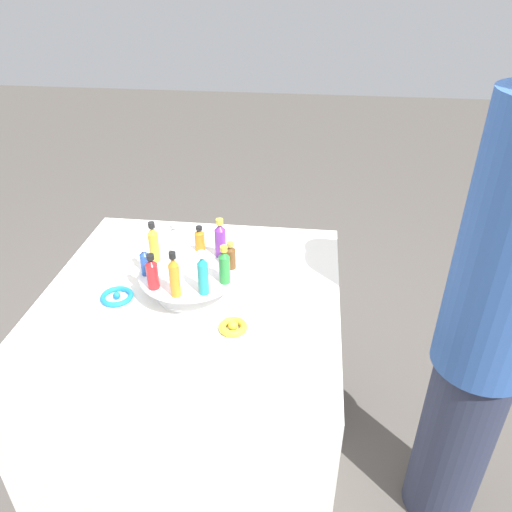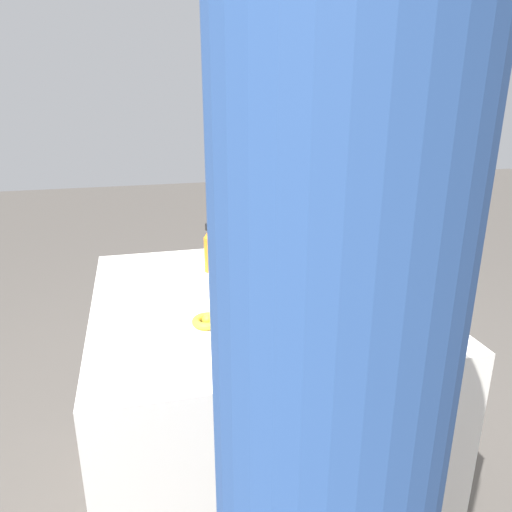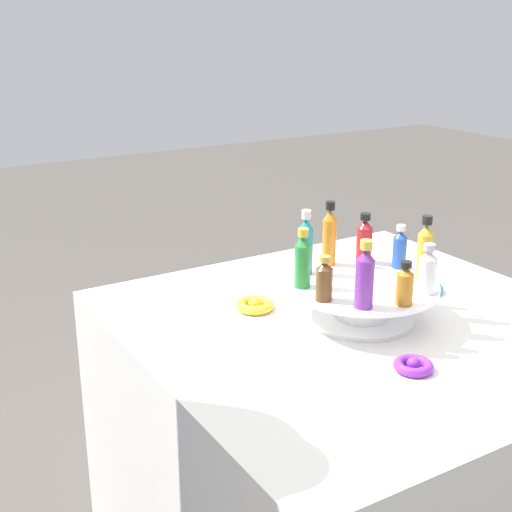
{
  "view_description": "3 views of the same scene",
  "coord_description": "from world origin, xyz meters",
  "views": [
    {
      "loc": [
        -0.37,
        1.3,
        1.76
      ],
      "look_at": [
        -0.22,
        0.03,
        0.97
      ],
      "focal_mm": 35.0,
      "sensor_mm": 36.0,
      "label": 1
    },
    {
      "loc": [
        -1.38,
        0.33,
        1.41
      ],
      "look_at": [
        -0.06,
        0.01,
        0.94
      ],
      "focal_mm": 35.0,
      "sensor_mm": 36.0,
      "label": 2
    },
    {
      "loc": [
        -0.93,
        -1.1,
        1.43
      ],
      "look_at": [
        -0.25,
        0.03,
        0.97
      ],
      "focal_mm": 50.0,
      "sensor_mm": 36.0,
      "label": 3
    }
  ],
  "objects": [
    {
      "name": "bottle_green",
      "position": [
        -0.12,
        0.05,
        0.94
      ],
      "size": [
        0.03,
        0.03,
        0.13
      ],
      "color": "#288438",
      "rests_on": "display_stand"
    },
    {
      "name": "ribbon_bow_purple",
      "position": [
        -0.06,
        -0.23,
        0.8
      ],
      "size": [
        0.08,
        0.08,
        0.03
      ],
      "color": "purple",
      "rests_on": "party_table"
    },
    {
      "name": "display_stand",
      "position": [
        0.0,
        0.0,
        0.85
      ],
      "size": [
        0.32,
        0.32,
        0.09
      ],
      "color": "white",
      "rests_on": "party_table"
    },
    {
      "name": "bottle_brown",
      "position": [
        -0.13,
        -0.03,
        0.92
      ],
      "size": [
        0.03,
        0.03,
        0.09
      ],
      "color": "brown",
      "rests_on": "display_stand"
    },
    {
      "name": "bottle_orange",
      "position": [
        0.01,
        0.13,
        0.95
      ],
      "size": [
        0.03,
        0.03,
        0.15
      ],
      "color": "orange",
      "rests_on": "display_stand"
    },
    {
      "name": "party_table",
      "position": [
        0.0,
        0.0,
        0.4
      ],
      "size": [
        0.97,
        0.97,
        0.79
      ],
      "color": "silver",
      "rests_on": "ground_plane"
    },
    {
      "name": "bottle_clear",
      "position": [
        0.07,
        -0.11,
        0.93
      ],
      "size": [
        0.04,
        0.04,
        0.11
      ],
      "color": "silver",
      "rests_on": "display_stand"
    },
    {
      "name": "bottle_teal",
      "position": [
        -0.07,
        0.11,
        0.95
      ],
      "size": [
        0.03,
        0.03,
        0.14
      ],
      "color": "teal",
      "rests_on": "display_stand"
    },
    {
      "name": "bottle_amber",
      "position": [
        -0.01,
        -0.13,
        0.92
      ],
      "size": [
        0.03,
        0.03,
        0.09
      ],
      "color": "#AD6B19",
      "rests_on": "display_stand"
    },
    {
      "name": "bottle_red",
      "position": [
        0.08,
        0.1,
        0.93
      ],
      "size": [
        0.04,
        0.04,
        0.12
      ],
      "color": "#B21E23",
      "rests_on": "display_stand"
    },
    {
      "name": "ribbon_bow_gold",
      "position": [
        -0.17,
        0.17,
        0.8
      ],
      "size": [
        0.09,
        0.09,
        0.03
      ],
      "color": "gold",
      "rests_on": "party_table"
    },
    {
      "name": "ribbon_bow_blue",
      "position": [
        0.23,
        0.06,
        0.8
      ],
      "size": [
        0.11,
        0.11,
        0.02
      ],
      "color": "blue",
      "rests_on": "party_table"
    },
    {
      "name": "bottle_gold",
      "position": [
        0.12,
        -0.05,
        0.94
      ],
      "size": [
        0.03,
        0.03,
        0.14
      ],
      "color": "gold",
      "rests_on": "display_stand"
    },
    {
      "name": "bottle_blue",
      "position": [
        0.13,
        0.03,
        0.93
      ],
      "size": [
        0.03,
        0.03,
        0.1
      ],
      "color": "#234CAD",
      "rests_on": "display_stand"
    },
    {
      "name": "bottle_purple",
      "position": [
        -0.08,
        -0.1,
        0.94
      ],
      "size": [
        0.04,
        0.04,
        0.14
      ],
      "color": "#702D93",
      "rests_on": "display_stand"
    }
  ]
}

